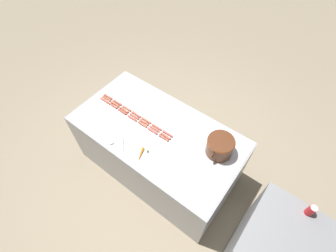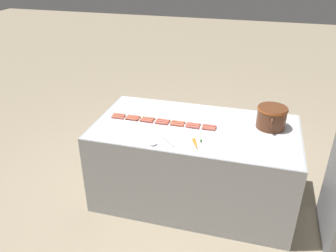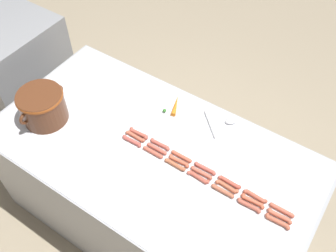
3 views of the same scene
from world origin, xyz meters
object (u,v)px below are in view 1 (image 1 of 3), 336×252
(hot_dog_0, at_px, (108,97))
(carrot, at_px, (141,154))
(hot_dog_11, at_px, (144,122))
(hot_dog_14, at_px, (104,100))
(hot_dog_1, at_px, (117,103))
(hot_dog_20, at_px, (164,138))
(hot_dog_13, at_px, (166,136))
(hot_dog_17, at_px, (132,118))
(hot_dog_19, at_px, (153,131))
(hot_dog_15, at_px, (113,106))
(hot_dog_3, at_px, (136,115))
(hot_dog_8, at_px, (115,104))
(hot_dog_18, at_px, (142,124))
(hot_dog_4, at_px, (146,121))
(hot_dog_12, at_px, (154,129))
(hot_dog_2, at_px, (127,108))
(soda_can, at_px, (311,210))
(hot_dog_16, at_px, (122,112))
(hot_dog_9, at_px, (124,110))
(hot_dog_6, at_px, (167,134))
(hot_dog_5, at_px, (157,127))
(serving_spoon, at_px, (115,143))
(bean_pot, at_px, (220,146))
(hot_dog_7, at_px, (106,98))
(hot_dog_10, at_px, (134,116))
(back_cabinet, at_px, (274,252))

(hot_dog_0, height_order, carrot, carrot)
(hot_dog_11, xyz_separation_m, hot_dog_14, (0.04, -0.61, 0.00))
(hot_dog_1, distance_m, hot_dog_20, 0.77)
(hot_dog_13, bearing_deg, hot_dog_17, -85.70)
(hot_dog_1, distance_m, hot_dog_13, 0.77)
(carrot, bearing_deg, hot_dog_19, -162.73)
(hot_dog_11, bearing_deg, hot_dog_15, -85.70)
(hot_dog_3, distance_m, hot_dog_8, 0.32)
(hot_dog_1, distance_m, hot_dog_18, 0.47)
(hot_dog_19, bearing_deg, hot_dog_11, -103.44)
(hot_dog_11, xyz_separation_m, hot_dog_15, (0.03, -0.46, 0.00))
(hot_dog_4, relative_size, hot_dog_12, 1.00)
(hot_dog_0, relative_size, hot_dog_15, 1.00)
(hot_dog_12, distance_m, hot_dog_14, 0.76)
(hot_dog_1, xyz_separation_m, hot_dog_3, (0.00, 0.31, 0.00))
(hot_dog_2, height_order, hot_dog_15, same)
(hot_dog_15, bearing_deg, hot_dog_17, 89.20)
(hot_dog_2, xyz_separation_m, soda_can, (-0.03, 2.11, 0.14))
(hot_dog_16, relative_size, hot_dog_19, 1.00)
(hot_dog_18, bearing_deg, hot_dog_9, -95.70)
(hot_dog_6, bearing_deg, hot_dog_4, -89.88)
(hot_dog_3, xyz_separation_m, hot_dog_12, (0.03, 0.30, 0.00))
(hot_dog_5, relative_size, carrot, 0.79)
(hot_dog_2, height_order, hot_dog_13, same)
(hot_dog_18, height_order, serving_spoon, hot_dog_18)
(hot_dog_0, bearing_deg, hot_dog_2, 89.90)
(hot_dog_5, xyz_separation_m, hot_dog_17, (0.07, -0.31, 0.00))
(hot_dog_8, height_order, hot_dog_11, same)
(hot_dog_1, height_order, hot_dog_8, same)
(hot_dog_16, distance_m, soda_can, 2.12)
(hot_dog_12, distance_m, hot_dog_20, 0.16)
(hot_dog_1, relative_size, hot_dog_4, 1.00)
(hot_dog_4, relative_size, hot_dog_20, 1.00)
(hot_dog_11, xyz_separation_m, hot_dog_17, (0.04, -0.15, 0.00))
(bean_pot, distance_m, serving_spoon, 1.11)
(hot_dog_1, bearing_deg, bean_pot, 96.29)
(hot_dog_8, xyz_separation_m, hot_dog_14, (0.04, -0.15, 0.00))
(hot_dog_16, xyz_separation_m, hot_dog_19, (0.00, 0.46, 0.00))
(hot_dog_11, distance_m, bean_pot, 0.89)
(hot_dog_7, distance_m, hot_dog_18, 0.62)
(hot_dog_5, distance_m, hot_dog_14, 0.77)
(hot_dog_9, bearing_deg, hot_dog_4, 96.92)
(hot_dog_9, height_order, hot_dog_17, same)
(hot_dog_10, distance_m, soda_can, 1.96)
(bean_pot, bearing_deg, back_cabinet, 66.29)
(hot_dog_1, bearing_deg, hot_dog_3, 89.70)
(hot_dog_15, height_order, hot_dog_19, same)
(hot_dog_11, relative_size, hot_dog_20, 1.00)
(hot_dog_4, relative_size, carrot, 0.79)
(hot_dog_6, distance_m, hot_dog_11, 0.31)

